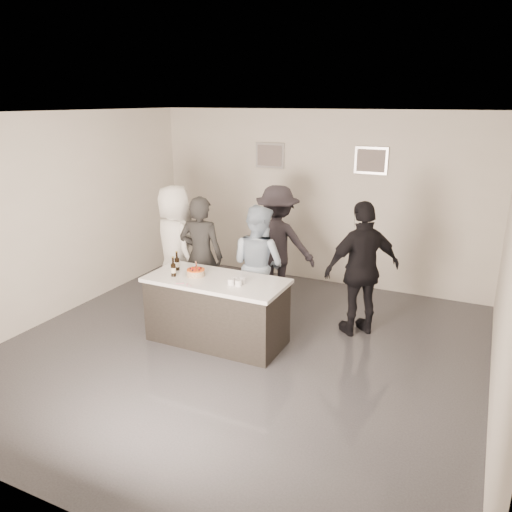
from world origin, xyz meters
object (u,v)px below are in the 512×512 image
object	(u,v)px
beer_bottle_a	(177,261)
person_guest_right	(362,269)
person_main_blue	(258,264)
person_guest_back	(277,244)
cake	(196,273)
person_guest_left	(175,246)
beer_bottle_b	(173,267)
person_main_black	(201,257)
bar_counter	(217,310)

from	to	relation	value
beer_bottle_a	person_guest_right	size ratio (longest dim) A/B	0.14
person_main_blue	person_guest_back	size ratio (longest dim) A/B	0.93
person_guest_right	cake	bearing A→B (deg)	-13.16
person_guest_left	person_guest_right	world-z (taller)	person_guest_left
beer_bottle_b	person_main_black	world-z (taller)	person_main_black
person_guest_back	person_guest_right	bearing A→B (deg)	147.67
beer_bottle_b	person_main_black	bearing A→B (deg)	96.72
bar_counter	person_main_black	size ratio (longest dim) A/B	1.02
bar_counter	person_guest_back	world-z (taller)	person_guest_back
person_main_black	person_guest_right	distance (m)	2.36
cake	person_guest_back	distance (m)	1.81
person_guest_left	person_main_blue	bearing A→B (deg)	-148.41
bar_counter	cake	bearing A→B (deg)	-177.63
beer_bottle_b	person_main_blue	distance (m)	1.28
beer_bottle_a	person_guest_left	size ratio (longest dim) A/B	0.14
person_guest_left	person_guest_back	world-z (taller)	person_guest_left
person_guest_left	beer_bottle_a	bearing A→B (deg)	157.99
cake	person_main_black	world-z (taller)	person_main_black
beer_bottle_b	person_main_blue	world-z (taller)	person_main_blue
person_guest_left	person_guest_right	size ratio (longest dim) A/B	1.02
bar_counter	person_guest_right	bearing A→B (deg)	33.17
person_main_black	beer_bottle_b	bearing A→B (deg)	86.18
cake	person_main_blue	size ratio (longest dim) A/B	0.14
beer_bottle_b	person_main_black	size ratio (longest dim) A/B	0.14
cake	person_main_blue	world-z (taller)	person_main_blue
person_guest_right	person_guest_back	xyz separation A→B (m)	(-1.54, 0.66, -0.00)
person_main_black	person_main_blue	world-z (taller)	person_main_black
cake	person_main_black	distance (m)	0.81
cake	person_guest_right	distance (m)	2.26
beer_bottle_a	person_guest_right	xyz separation A→B (m)	(2.32, 1.02, -0.09)
beer_bottle_b	person_guest_back	size ratio (longest dim) A/B	0.14
person_main_black	person_guest_right	xyz separation A→B (m)	(2.33, 0.38, 0.03)
beer_bottle_a	cake	bearing A→B (deg)	-13.83
cake	beer_bottle_a	size ratio (longest dim) A/B	0.93
beer_bottle_a	bar_counter	bearing A→B (deg)	-6.49
beer_bottle_a	beer_bottle_b	size ratio (longest dim) A/B	1.00
person_guest_back	person_guest_left	bearing A→B (deg)	23.64
bar_counter	beer_bottle_b	world-z (taller)	beer_bottle_b
cake	person_guest_left	world-z (taller)	person_guest_left
person_main_blue	beer_bottle_a	bearing A→B (deg)	57.94
person_main_blue	person_guest_left	bearing A→B (deg)	15.42
bar_counter	person_main_blue	world-z (taller)	person_main_blue
person_guest_left	cake	bearing A→B (deg)	168.66
beer_bottle_a	person_main_blue	xyz separation A→B (m)	(0.87, 0.78, -0.16)
bar_counter	person_guest_right	distance (m)	2.05
beer_bottle_a	person_main_blue	distance (m)	1.18
cake	bar_counter	bearing A→B (deg)	2.37
bar_counter	person_guest_left	distance (m)	1.59
beer_bottle_b	person_main_blue	bearing A→B (deg)	52.48
person_guest_left	person_guest_right	bearing A→B (deg)	-143.38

